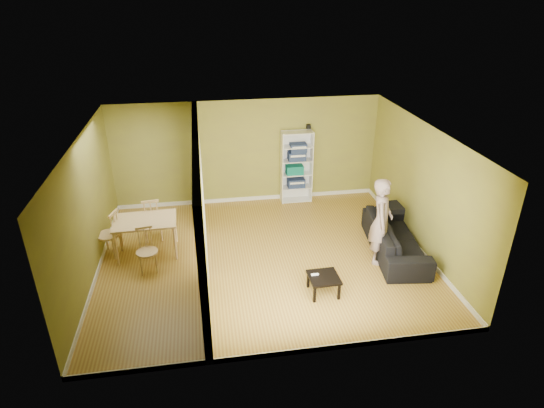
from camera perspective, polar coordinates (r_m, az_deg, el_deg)
The scene contains 16 objects.
room_shell at distance 8.70m, azimuth -1.09°, elevation 0.52°, with size 6.50×6.50×6.50m.
partition at distance 8.63m, azimuth -9.00°, elevation -0.03°, with size 0.22×5.50×2.60m, color olive, non-canonical shape.
wall_speaker at distance 11.23m, azimuth 4.60°, elevation 9.66°, with size 0.10×0.10×0.10m, color black.
sofa at distance 9.63m, azimuth 15.29°, elevation -3.58°, with size 0.99×2.31×0.88m, color black.
person at distance 8.99m, azimuth 13.63°, elevation -1.24°, with size 0.59×0.75×2.07m, color slate.
bookshelf at distance 11.40m, azimuth 3.04°, elevation 4.73°, with size 0.77×0.34×1.83m.
paper_box_navy_a at distance 11.52m, azimuth 3.03°, elevation 2.71°, with size 0.43×0.28×0.22m, color navy.
paper_box_teal at distance 11.37m, azimuth 2.84°, elevation 4.35°, with size 0.42×0.28×0.22m, color #1A5254.
paper_box_navy_b at distance 11.26m, azimuth 3.13°, elevation 6.06°, with size 0.43×0.28×0.22m, color navy.
paper_box_navy_c at distance 11.20m, azimuth 3.30°, elevation 7.02°, with size 0.40×0.26×0.20m, color navy.
coffee_table at distance 8.23m, azimuth 6.51°, elevation -9.32°, with size 0.53×0.53×0.35m.
game_controller at distance 8.22m, azimuth 5.40°, elevation -8.79°, with size 0.13×0.04×0.03m, color white.
dining_table at distance 9.48m, azimuth -15.64°, elevation -2.35°, with size 1.23×0.82×0.77m.
chair_left at distance 9.74m, azimuth -19.88°, elevation -3.51°, with size 0.46×0.46×0.99m, color tan, non-canonical shape.
chair_near at distance 9.01m, azimuth -15.43°, elevation -5.69°, with size 0.41×0.41×0.90m, color tan, non-canonical shape.
chair_far at distance 10.08m, azimuth -14.84°, elevation -1.70°, with size 0.46×0.46×1.00m, color #D1B58A, non-canonical shape.
Camera 1 is at (-1.08, -7.78, 5.04)m, focal length 30.00 mm.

